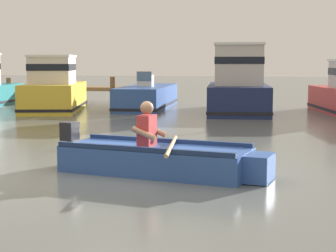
{
  "coord_description": "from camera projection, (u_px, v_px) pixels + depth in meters",
  "views": [
    {
      "loc": [
        2.55,
        -8.77,
        1.83
      ],
      "look_at": [
        0.22,
        1.92,
        0.55
      ],
      "focal_mm": 58.79,
      "sensor_mm": 36.0,
      "label": 1
    }
  ],
  "objects": [
    {
      "name": "ground_plane",
      "position": [
        131.0,
        171.0,
        9.27
      ],
      "size": [
        120.0,
        120.0,
        0.0
      ],
      "primitive_type": "plane",
      "color": "slate"
    },
    {
      "name": "rowboat_with_person",
      "position": [
        159.0,
        158.0,
        9.04
      ],
      "size": [
        3.72,
        2.03,
        1.19
      ],
      "color": "#2D519E",
      "rests_on": "ground"
    },
    {
      "name": "moored_boat_yellow",
      "position": [
        54.0,
        90.0,
        20.51
      ],
      "size": [
        2.94,
        4.78,
        2.08
      ],
      "color": "gold",
      "rests_on": "ground"
    },
    {
      "name": "moored_boat_blue",
      "position": [
        147.0,
        98.0,
        21.77
      ],
      "size": [
        2.04,
        5.57,
        1.46
      ],
      "color": "#2D519E",
      "rests_on": "ground"
    },
    {
      "name": "wooden_dock",
      "position": [
        17.0,
        88.0,
        25.59
      ],
      "size": [
        10.64,
        1.64,
        1.23
      ],
      "color": "brown",
      "rests_on": "ground"
    },
    {
      "name": "moored_boat_navy",
      "position": [
        238.0,
        87.0,
        19.78
      ],
      "size": [
        2.68,
        5.26,
        2.48
      ],
      "color": "#19234C",
      "rests_on": "ground"
    }
  ]
}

